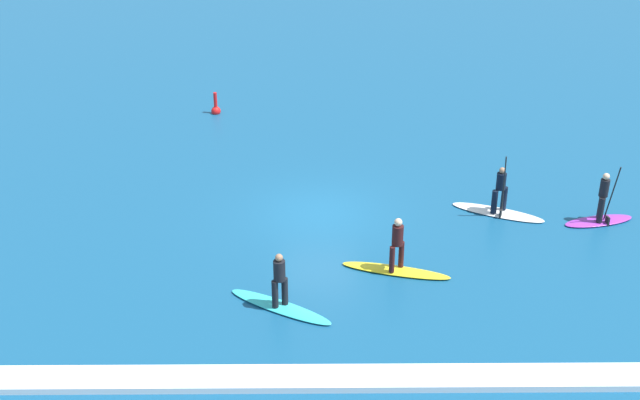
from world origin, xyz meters
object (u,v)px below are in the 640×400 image
at_px(surfer_on_yellow_board, 396,259).
at_px(surfer_on_white_board, 499,203).
at_px(surfer_on_purple_board, 601,210).
at_px(marker_buoy, 216,109).
at_px(surfer_on_teal_board, 280,296).

distance_m(surfer_on_yellow_board, surfer_on_white_board, 5.22).
bearing_deg(surfer_on_purple_board, marker_buoy, 130.29).
bearing_deg(surfer_on_white_board, surfer_on_yellow_board, -111.12).
distance_m(surfer_on_yellow_board, surfer_on_purple_board, 7.57).
bearing_deg(surfer_on_white_board, marker_buoy, 163.12).
bearing_deg(surfer_on_white_board, surfer_on_purple_board, 13.66).
relative_size(surfer_on_white_board, surfer_on_purple_board, 1.25).
height_order(surfer_on_yellow_board, marker_buoy, surfer_on_yellow_board).
height_order(surfer_on_yellow_board, surfer_on_white_board, surfer_on_white_board).
bearing_deg(surfer_on_white_board, surfer_on_teal_board, -117.68).
height_order(surfer_on_teal_board, surfer_on_white_board, surfer_on_white_board).
distance_m(surfer_on_teal_board, surfer_on_white_board, 8.98).
bearing_deg(surfer_on_teal_board, surfer_on_purple_board, -123.78).
relative_size(surfer_on_yellow_board, marker_buoy, 3.18).
distance_m(surfer_on_white_board, surfer_on_purple_board, 3.27).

